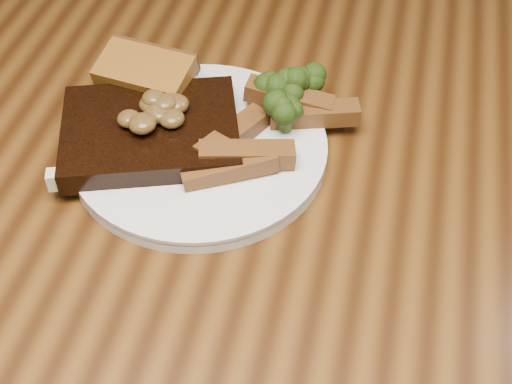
{
  "coord_description": "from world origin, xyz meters",
  "views": [
    {
      "loc": [
        0.11,
        -0.42,
        1.25
      ],
      "look_at": [
        0.01,
        0.01,
        0.78
      ],
      "focal_mm": 50.0,
      "sensor_mm": 36.0,
      "label": 1
    }
  ],
  "objects_px": {
    "potato_wedges": "(271,139)",
    "dining_table": "(246,279)",
    "plate": "(200,150)",
    "garlic_bread": "(147,86)",
    "steak": "(151,133)",
    "chair_far": "(228,94)"
  },
  "relations": [
    {
      "from": "chair_far",
      "to": "potato_wedges",
      "type": "bearing_deg",
      "value": 119.7
    },
    {
      "from": "chair_far",
      "to": "plate",
      "type": "xyz_separation_m",
      "value": [
        0.1,
        -0.47,
        0.32
      ]
    },
    {
      "from": "dining_table",
      "to": "chair_far",
      "type": "xyz_separation_m",
      "value": [
        -0.16,
        0.54,
        -0.22
      ]
    },
    {
      "from": "steak",
      "to": "potato_wedges",
      "type": "height_order",
      "value": "steak"
    },
    {
      "from": "plate",
      "to": "garlic_bread",
      "type": "height_order",
      "value": "garlic_bread"
    },
    {
      "from": "chair_far",
      "to": "potato_wedges",
      "type": "relative_size",
      "value": 6.83
    },
    {
      "from": "plate",
      "to": "dining_table",
      "type": "bearing_deg",
      "value": -49.05
    },
    {
      "from": "steak",
      "to": "garlic_bread",
      "type": "distance_m",
      "value": 0.08
    },
    {
      "from": "chair_far",
      "to": "garlic_bread",
      "type": "height_order",
      "value": "chair_far"
    },
    {
      "from": "dining_table",
      "to": "plate",
      "type": "distance_m",
      "value": 0.14
    },
    {
      "from": "chair_far",
      "to": "steak",
      "type": "bearing_deg",
      "value": 105.45
    },
    {
      "from": "potato_wedges",
      "to": "dining_table",
      "type": "bearing_deg",
      "value": -93.57
    },
    {
      "from": "dining_table",
      "to": "garlic_bread",
      "type": "xyz_separation_m",
      "value": [
        -0.14,
        0.14,
        0.12
      ]
    },
    {
      "from": "potato_wedges",
      "to": "chair_far",
      "type": "bearing_deg",
      "value": 110.53
    },
    {
      "from": "plate",
      "to": "potato_wedges",
      "type": "xyz_separation_m",
      "value": [
        0.07,
        0.01,
        0.02
      ]
    },
    {
      "from": "chair_far",
      "to": "potato_wedges",
      "type": "distance_m",
      "value": 0.59
    },
    {
      "from": "dining_table",
      "to": "plate",
      "type": "xyz_separation_m",
      "value": [
        -0.06,
        0.07,
        0.1
      ]
    },
    {
      "from": "steak",
      "to": "plate",
      "type": "bearing_deg",
      "value": -12.29
    },
    {
      "from": "plate",
      "to": "potato_wedges",
      "type": "distance_m",
      "value": 0.07
    },
    {
      "from": "plate",
      "to": "garlic_bread",
      "type": "distance_m",
      "value": 0.1
    },
    {
      "from": "chair_far",
      "to": "dining_table",
      "type": "bearing_deg",
      "value": 116.08
    },
    {
      "from": "steak",
      "to": "garlic_bread",
      "type": "bearing_deg",
      "value": 93.1
    }
  ]
}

